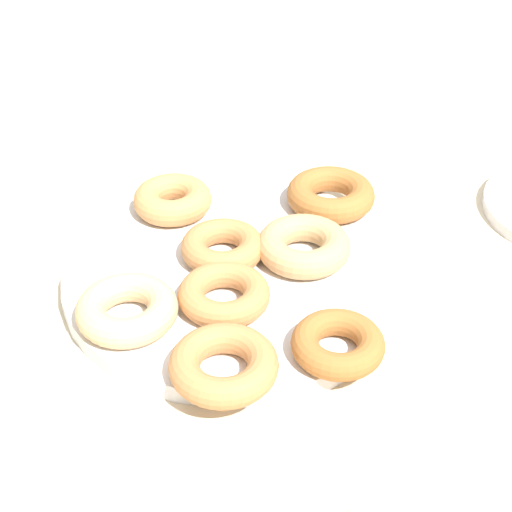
{
  "coord_description": "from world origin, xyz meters",
  "views": [
    {
      "loc": [
        0.37,
        0.47,
        0.47
      ],
      "look_at": [
        0.0,
        0.03,
        0.05
      ],
      "focal_mm": 54.34,
      "sensor_mm": 36.0,
      "label": 1
    }
  ],
  "objects_px": {
    "donut_plate": "(236,274)",
    "donut_2": "(221,248)",
    "donut_1": "(128,311)",
    "donut_3": "(304,246)",
    "donut_5": "(224,365)",
    "donut_6": "(338,344)",
    "donut_7": "(173,200)",
    "donut_4": "(331,195)",
    "donut_0": "(224,294)"
  },
  "relations": [
    {
      "from": "donut_plate",
      "to": "donut_2",
      "type": "relative_size",
      "value": 4.08
    },
    {
      "from": "donut_6",
      "to": "donut_plate",
      "type": "bearing_deg",
      "value": -94.49
    },
    {
      "from": "donut_7",
      "to": "donut_0",
      "type": "bearing_deg",
      "value": 70.65
    },
    {
      "from": "donut_3",
      "to": "donut_2",
      "type": "bearing_deg",
      "value": -39.43
    },
    {
      "from": "donut_5",
      "to": "donut_7",
      "type": "distance_m",
      "value": 0.25
    },
    {
      "from": "donut_0",
      "to": "donut_3",
      "type": "distance_m",
      "value": 0.1
    },
    {
      "from": "donut_1",
      "to": "donut_5",
      "type": "xyz_separation_m",
      "value": [
        -0.02,
        0.11,
        -0.0
      ]
    },
    {
      "from": "donut_2",
      "to": "donut_7",
      "type": "bearing_deg",
      "value": -97.84
    },
    {
      "from": "donut_3",
      "to": "donut_7",
      "type": "bearing_deg",
      "value": -72.17
    },
    {
      "from": "donut_2",
      "to": "donut_3",
      "type": "xyz_separation_m",
      "value": [
        -0.06,
        0.05,
        0.0
      ]
    },
    {
      "from": "donut_1",
      "to": "donut_7",
      "type": "distance_m",
      "value": 0.18
    },
    {
      "from": "donut_plate",
      "to": "donut_1",
      "type": "bearing_deg",
      "value": 1.04
    },
    {
      "from": "donut_0",
      "to": "donut_3",
      "type": "height_order",
      "value": "donut_3"
    },
    {
      "from": "donut_5",
      "to": "donut_3",
      "type": "bearing_deg",
      "value": -154.3
    },
    {
      "from": "donut_1",
      "to": "donut_6",
      "type": "relative_size",
      "value": 1.14
    },
    {
      "from": "donut_3",
      "to": "donut_5",
      "type": "height_order",
      "value": "donut_3"
    },
    {
      "from": "donut_plate",
      "to": "donut_1",
      "type": "relative_size",
      "value": 3.71
    },
    {
      "from": "donut_plate",
      "to": "donut_7",
      "type": "xyz_separation_m",
      "value": [
        -0.01,
        -0.12,
        0.02
      ]
    },
    {
      "from": "donut_0",
      "to": "donut_2",
      "type": "bearing_deg",
      "value": -125.76
    },
    {
      "from": "donut_0",
      "to": "donut_4",
      "type": "xyz_separation_m",
      "value": [
        -0.19,
        -0.06,
        0.0
      ]
    },
    {
      "from": "donut_plate",
      "to": "donut_3",
      "type": "bearing_deg",
      "value": 152.76
    },
    {
      "from": "donut_plate",
      "to": "donut_0",
      "type": "xyz_separation_m",
      "value": [
        0.04,
        0.04,
        0.02
      ]
    },
    {
      "from": "donut_plate",
      "to": "donut_7",
      "type": "distance_m",
      "value": 0.12
    },
    {
      "from": "donut_1",
      "to": "donut_2",
      "type": "relative_size",
      "value": 1.1
    },
    {
      "from": "donut_4",
      "to": "donut_0",
      "type": "bearing_deg",
      "value": 16.58
    },
    {
      "from": "donut_0",
      "to": "donut_4",
      "type": "bearing_deg",
      "value": -163.42
    },
    {
      "from": "donut_5",
      "to": "donut_6",
      "type": "bearing_deg",
      "value": 154.99
    },
    {
      "from": "donut_plate",
      "to": "donut_6",
      "type": "relative_size",
      "value": 4.23
    },
    {
      "from": "donut_4",
      "to": "donut_5",
      "type": "bearing_deg",
      "value": 27.29
    },
    {
      "from": "donut_0",
      "to": "donut_1",
      "type": "height_order",
      "value": "donut_1"
    },
    {
      "from": "donut_3",
      "to": "donut_5",
      "type": "relative_size",
      "value": 1.02
    },
    {
      "from": "donut_1",
      "to": "donut_3",
      "type": "xyz_separation_m",
      "value": [
        -0.18,
        0.03,
        0.0
      ]
    },
    {
      "from": "donut_0",
      "to": "donut_6",
      "type": "bearing_deg",
      "value": 106.11
    },
    {
      "from": "donut_2",
      "to": "donut_6",
      "type": "bearing_deg",
      "value": 86.84
    },
    {
      "from": "donut_3",
      "to": "donut_6",
      "type": "height_order",
      "value": "donut_3"
    },
    {
      "from": "donut_4",
      "to": "donut_plate",
      "type": "bearing_deg",
      "value": 7.49
    },
    {
      "from": "donut_5",
      "to": "donut_6",
      "type": "height_order",
      "value": "donut_5"
    },
    {
      "from": "donut_3",
      "to": "donut_4",
      "type": "bearing_deg",
      "value": -149.87
    },
    {
      "from": "donut_1",
      "to": "donut_3",
      "type": "bearing_deg",
      "value": 171.08
    },
    {
      "from": "donut_2",
      "to": "donut_7",
      "type": "xyz_separation_m",
      "value": [
        -0.01,
        -0.1,
        0.0
      ]
    },
    {
      "from": "donut_3",
      "to": "donut_4",
      "type": "distance_m",
      "value": 0.1
    },
    {
      "from": "donut_0",
      "to": "donut_1",
      "type": "xyz_separation_m",
      "value": [
        0.08,
        -0.04,
        0.0
      ]
    },
    {
      "from": "donut_7",
      "to": "donut_3",
      "type": "bearing_deg",
      "value": 107.83
    },
    {
      "from": "donut_plate",
      "to": "donut_2",
      "type": "height_order",
      "value": "donut_2"
    },
    {
      "from": "donut_3",
      "to": "donut_6",
      "type": "relative_size",
      "value": 1.16
    },
    {
      "from": "donut_plate",
      "to": "donut_7",
      "type": "bearing_deg",
      "value": -95.42
    },
    {
      "from": "donut_1",
      "to": "donut_5",
      "type": "bearing_deg",
      "value": 101.98
    },
    {
      "from": "donut_3",
      "to": "donut_5",
      "type": "bearing_deg",
      "value": 25.7
    },
    {
      "from": "donut_1",
      "to": "donut_2",
      "type": "height_order",
      "value": "donut_1"
    },
    {
      "from": "donut_3",
      "to": "donut_5",
      "type": "xyz_separation_m",
      "value": [
        0.16,
        0.08,
        -0.0
      ]
    }
  ]
}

